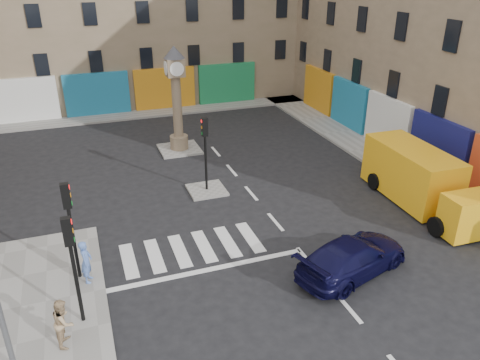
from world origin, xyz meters
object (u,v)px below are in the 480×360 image
traffic_light_left_near (72,254)px  yellow_van (420,179)px  pedestrian_tan (64,322)px  traffic_light_left_far (70,216)px  pedestrian_blue (86,262)px  clock_pillar (176,93)px  navy_sedan (353,257)px  traffic_light_island (205,143)px

traffic_light_left_near → yellow_van: bearing=11.7°
pedestrian_tan → traffic_light_left_far: bearing=0.5°
traffic_light_left_near → pedestrian_blue: size_ratio=2.29×
traffic_light_left_far → pedestrian_tan: (-0.49, -3.24, -1.70)m
clock_pillar → pedestrian_tan: size_ratio=3.94×
clock_pillar → navy_sedan: bearing=-77.6°
navy_sedan → traffic_light_left_near: bearing=68.8°
clock_pillar → traffic_light_left_far: bearing=-118.9°
yellow_van → navy_sedan: bearing=-145.7°
navy_sedan → pedestrian_blue: pedestrian_blue is taller
traffic_light_left_far → pedestrian_blue: traffic_light_left_far is taller
clock_pillar → pedestrian_tan: (-6.79, -14.64, -2.62)m
traffic_light_left_far → pedestrian_tan: size_ratio=2.39×
pedestrian_tan → traffic_light_island: bearing=-29.0°
navy_sedan → traffic_light_left_far: bearing=54.7°
traffic_light_island → pedestrian_tan: traffic_light_island is taller
traffic_light_left_far → traffic_light_left_near: bearing=-90.0°
traffic_light_left_near → pedestrian_tan: size_ratio=2.39×
traffic_light_left_far → clock_pillar: size_ratio=0.61×
traffic_light_island → pedestrian_blue: traffic_light_island is taller
traffic_light_island → clock_pillar: bearing=90.0°
clock_pillar → yellow_van: size_ratio=0.86×
pedestrian_tan → pedestrian_blue: bearing=-6.3°
pedestrian_blue → pedestrian_tan: bearing=178.1°
navy_sedan → pedestrian_tan: pedestrian_tan is taller
traffic_light_left_far → traffic_light_island: 8.30m
pedestrian_blue → traffic_light_left_near: bearing=-174.9°
traffic_light_left_far → pedestrian_blue: 1.73m
traffic_light_island → pedestrian_tan: 11.12m
yellow_van → pedestrian_blue: yellow_van is taller
traffic_light_left_near → pedestrian_tan: traffic_light_left_near is taller
traffic_light_left_far → traffic_light_island: traffic_light_left_far is taller
pedestrian_blue → pedestrian_tan: size_ratio=1.04×
pedestrian_blue → clock_pillar: bearing=-13.5°
traffic_light_left_near → pedestrian_tan: bearing=-120.3°
traffic_light_left_near → pedestrian_blue: bearing=81.6°
traffic_light_island → pedestrian_tan: bearing=-128.2°
navy_sedan → pedestrian_blue: (-9.15, 2.55, 0.27)m
navy_sedan → yellow_van: (5.85, 3.68, 0.58)m
clock_pillar → yellow_van: clock_pillar is taller
navy_sedan → pedestrian_blue: bearing=56.4°
traffic_light_left_far → clock_pillar: (6.30, 11.40, 0.93)m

